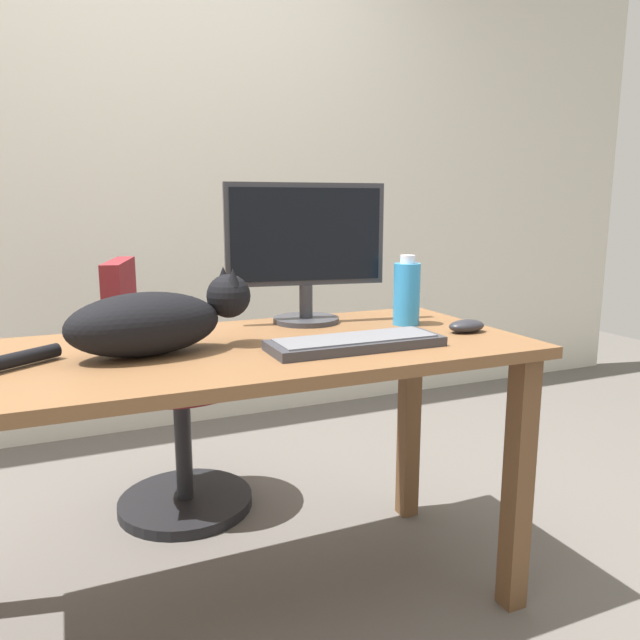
{
  "coord_description": "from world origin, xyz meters",
  "views": [
    {
      "loc": [
        -0.38,
        -1.42,
        1.08
      ],
      "look_at": [
        0.21,
        -0.05,
        0.8
      ],
      "focal_mm": 33.4,
      "sensor_mm": 36.0,
      "label": 1
    }
  ],
  "objects_px": {
    "cat": "(154,321)",
    "computer_mouse": "(467,326)",
    "water_bottle": "(407,293)",
    "keyboard": "(356,343)",
    "office_chair": "(167,406)",
    "monitor": "(306,248)"
  },
  "relations": [
    {
      "from": "monitor",
      "to": "keyboard",
      "type": "relative_size",
      "value": 1.09
    },
    {
      "from": "office_chair",
      "to": "cat",
      "type": "xyz_separation_m",
      "value": [
        -0.11,
        -0.66,
        0.43
      ]
    },
    {
      "from": "keyboard",
      "to": "water_bottle",
      "type": "distance_m",
      "value": 0.36
    },
    {
      "from": "monitor",
      "to": "computer_mouse",
      "type": "distance_m",
      "value": 0.52
    },
    {
      "from": "cat",
      "to": "computer_mouse",
      "type": "relative_size",
      "value": 5.54
    },
    {
      "from": "keyboard",
      "to": "computer_mouse",
      "type": "xyz_separation_m",
      "value": [
        0.37,
        0.05,
        0.0
      ]
    },
    {
      "from": "office_chair",
      "to": "monitor",
      "type": "bearing_deg",
      "value": -49.46
    },
    {
      "from": "monitor",
      "to": "keyboard",
      "type": "height_order",
      "value": "monitor"
    },
    {
      "from": "cat",
      "to": "water_bottle",
      "type": "distance_m",
      "value": 0.75
    },
    {
      "from": "cat",
      "to": "computer_mouse",
      "type": "distance_m",
      "value": 0.84
    },
    {
      "from": "computer_mouse",
      "to": "water_bottle",
      "type": "xyz_separation_m",
      "value": [
        -0.09,
        0.17,
        0.08
      ]
    },
    {
      "from": "office_chair",
      "to": "computer_mouse",
      "type": "xyz_separation_m",
      "value": [
        0.72,
        -0.74,
        0.37
      ]
    },
    {
      "from": "cat",
      "to": "water_bottle",
      "type": "xyz_separation_m",
      "value": [
        0.74,
        0.08,
        0.01
      ]
    },
    {
      "from": "cat",
      "to": "water_bottle",
      "type": "height_order",
      "value": "water_bottle"
    },
    {
      "from": "water_bottle",
      "to": "cat",
      "type": "bearing_deg",
      "value": -173.68
    },
    {
      "from": "monitor",
      "to": "water_bottle",
      "type": "height_order",
      "value": "monitor"
    },
    {
      "from": "office_chair",
      "to": "water_bottle",
      "type": "distance_m",
      "value": 0.96
    },
    {
      "from": "computer_mouse",
      "to": "office_chair",
      "type": "bearing_deg",
      "value": 134.18
    },
    {
      "from": "keyboard",
      "to": "computer_mouse",
      "type": "distance_m",
      "value": 0.37
    },
    {
      "from": "monitor",
      "to": "cat",
      "type": "bearing_deg",
      "value": -154.37
    },
    {
      "from": "office_chair",
      "to": "keyboard",
      "type": "relative_size",
      "value": 2.07
    },
    {
      "from": "water_bottle",
      "to": "computer_mouse",
      "type": "bearing_deg",
      "value": -60.63
    }
  ]
}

